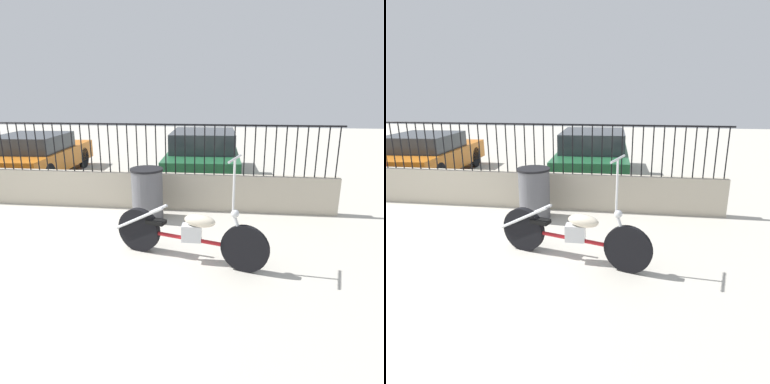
# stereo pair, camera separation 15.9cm
# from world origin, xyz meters

# --- Properties ---
(ground_plane) EXTENTS (40.00, 40.00, 0.00)m
(ground_plane) POSITION_xyz_m (0.00, 0.00, 0.00)
(ground_plane) COLOR #B7B2A5
(low_wall) EXTENTS (10.55, 0.18, 0.75)m
(low_wall) POSITION_xyz_m (0.00, 2.72, 0.38)
(low_wall) COLOR #B2A893
(low_wall) RESTS_ON ground_plane
(fence_railing) EXTENTS (10.55, 0.04, 1.00)m
(fence_railing) POSITION_xyz_m (0.00, 2.72, 1.40)
(fence_railing) COLOR black
(fence_railing) RESTS_ON low_wall
(motorcycle_red) EXTENTS (2.28, 0.87, 1.57)m
(motorcycle_red) POSITION_xyz_m (2.48, 0.53, 0.41)
(motorcycle_red) COLOR black
(motorcycle_red) RESTS_ON ground_plane
(trash_bin) EXTENTS (0.62, 0.62, 0.98)m
(trash_bin) POSITION_xyz_m (1.60, 2.11, 0.49)
(trash_bin) COLOR #56565B
(trash_bin) RESTS_ON ground_plane
(car_orange) EXTENTS (2.09, 4.06, 1.22)m
(car_orange) POSITION_xyz_m (-2.32, 5.04, 0.63)
(car_orange) COLOR black
(car_orange) RESTS_ON ground_plane
(car_green) EXTENTS (2.03, 4.31, 1.32)m
(car_green) POSITION_xyz_m (2.39, 5.55, 0.67)
(car_green) COLOR black
(car_green) RESTS_ON ground_plane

